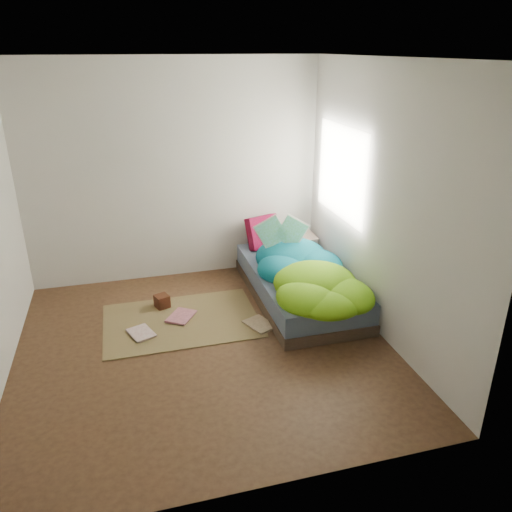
{
  "coord_description": "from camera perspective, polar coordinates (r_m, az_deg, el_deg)",
  "views": [
    {
      "loc": [
        -0.6,
        -4.08,
        2.68
      ],
      "look_at": [
        0.72,
        0.75,
        0.57
      ],
      "focal_mm": 35.0,
      "sensor_mm": 36.0,
      "label": 1
    }
  ],
  "objects": [
    {
      "name": "ground",
      "position": [
        4.92,
        -5.91,
        -10.29
      ],
      "size": [
        3.5,
        3.5,
        0.0
      ],
      "primitive_type": "cube",
      "color": "#3D2617",
      "rests_on": "ground"
    },
    {
      "name": "room_walls",
      "position": [
        4.27,
        -6.63,
        8.39
      ],
      "size": [
        3.54,
        3.54,
        2.62
      ],
      "color": "silver",
      "rests_on": "ground"
    },
    {
      "name": "bed",
      "position": [
        5.72,
        4.91,
        -3.3
      ],
      "size": [
        1.0,
        2.0,
        0.34
      ],
      "color": "#37281E",
      "rests_on": "ground"
    },
    {
      "name": "duvet",
      "position": [
        5.39,
        5.82,
        -1.03
      ],
      "size": [
        0.96,
        1.84,
        0.34
      ],
      "primitive_type": null,
      "color": "#074E74",
      "rests_on": "bed"
    },
    {
      "name": "rug",
      "position": [
        5.37,
        -8.51,
        -7.31
      ],
      "size": [
        1.6,
        1.1,
        0.01
      ],
      "primitive_type": "cube",
      "color": "brown",
      "rests_on": "ground"
    },
    {
      "name": "pillow_floral",
      "position": [
        6.38,
        4.22,
        1.88
      ],
      "size": [
        0.6,
        0.42,
        0.12
      ],
      "primitive_type": "cube",
      "rotation": [
        0.0,
        0.0,
        0.14
      ],
      "color": "beige",
      "rests_on": "bed"
    },
    {
      "name": "pillow_magenta",
      "position": [
        6.23,
        0.79,
        2.76
      ],
      "size": [
        0.42,
        0.25,
        0.4
      ],
      "primitive_type": "cube",
      "rotation": [
        0.0,
        0.0,
        0.33
      ],
      "color": "#51052C",
      "rests_on": "bed"
    },
    {
      "name": "open_book",
      "position": [
        5.65,
        2.96,
        3.7
      ],
      "size": [
        0.51,
        0.19,
        0.3
      ],
      "primitive_type": null,
      "rotation": [
        0.0,
        0.0,
        -0.18
      ],
      "color": "#2C882F",
      "rests_on": "duvet"
    },
    {
      "name": "wooden_box",
      "position": [
        5.62,
        -10.69,
        -5.1
      ],
      "size": [
        0.18,
        0.18,
        0.14
      ],
      "primitive_type": "cube",
      "rotation": [
        0.0,
        0.0,
        0.35
      ],
      "color": "#37140C",
      "rests_on": "rug"
    },
    {
      "name": "floor_book_a",
      "position": [
        5.16,
        -14.07,
        -8.9
      ],
      "size": [
        0.3,
        0.35,
        0.02
      ],
      "primitive_type": "imported",
      "rotation": [
        0.0,
        0.0,
        0.36
      ],
      "color": "silver",
      "rests_on": "rug"
    },
    {
      "name": "floor_book_b",
      "position": [
        5.45,
        -9.67,
        -6.63
      ],
      "size": [
        0.37,
        0.39,
        0.03
      ],
      "primitive_type": "imported",
      "rotation": [
        0.0,
        0.0,
        -0.6
      ],
      "color": "pink",
      "rests_on": "rug"
    },
    {
      "name": "floor_book_c",
      "position": [
        5.14,
        -0.58,
        -8.24
      ],
      "size": [
        0.34,
        0.38,
        0.02
      ],
      "primitive_type": "imported",
      "rotation": [
        0.0,
        0.0,
        0.41
      ],
      "color": "tan",
      "rests_on": "rug"
    }
  ]
}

